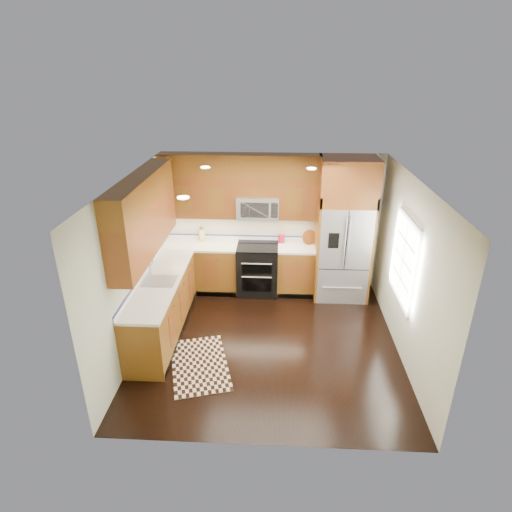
# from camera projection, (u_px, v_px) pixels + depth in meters

# --- Properties ---
(ground) EXTENTS (4.00, 4.00, 0.00)m
(ground) POSITION_uv_depth(u_px,v_px,m) (268.00, 342.00, 6.76)
(ground) COLOR black
(ground) RESTS_ON ground
(wall_back) EXTENTS (4.00, 0.02, 2.60)m
(wall_back) POSITION_uv_depth(u_px,v_px,m) (272.00, 222.00, 8.04)
(wall_back) COLOR #B7BEAB
(wall_back) RESTS_ON ground
(wall_left) EXTENTS (0.02, 4.00, 2.60)m
(wall_left) POSITION_uv_depth(u_px,v_px,m) (134.00, 265.00, 6.32)
(wall_left) COLOR #B7BEAB
(wall_left) RESTS_ON ground
(wall_right) EXTENTS (0.02, 4.00, 2.60)m
(wall_right) POSITION_uv_depth(u_px,v_px,m) (408.00, 272.00, 6.12)
(wall_right) COLOR #B7BEAB
(wall_right) RESTS_ON ground
(window) EXTENTS (0.04, 1.10, 1.30)m
(window) POSITION_uv_depth(u_px,v_px,m) (404.00, 260.00, 6.26)
(window) COLOR white
(window) RESTS_ON ground
(base_cabinets) EXTENTS (2.85, 3.00, 0.90)m
(base_cabinets) POSITION_uv_depth(u_px,v_px,m) (199.00, 288.00, 7.45)
(base_cabinets) COLOR brown
(base_cabinets) RESTS_ON ground
(countertop) EXTENTS (2.86, 3.01, 0.04)m
(countertop) POSITION_uv_depth(u_px,v_px,m) (207.00, 261.00, 7.35)
(countertop) COLOR silver
(countertop) RESTS_ON base_cabinets
(upper_cabinets) EXTENTS (2.85, 3.00, 1.15)m
(upper_cabinets) POSITION_uv_depth(u_px,v_px,m) (201.00, 198.00, 6.97)
(upper_cabinets) COLOR brown
(upper_cabinets) RESTS_ON ground
(range) EXTENTS (0.76, 0.67, 0.95)m
(range) POSITION_uv_depth(u_px,v_px,m) (257.00, 269.00, 8.09)
(range) COLOR black
(range) RESTS_ON ground
(microwave) EXTENTS (0.76, 0.40, 0.42)m
(microwave) POSITION_uv_depth(u_px,v_px,m) (258.00, 207.00, 7.72)
(microwave) COLOR #B2B2B7
(microwave) RESTS_ON ground
(refrigerator) EXTENTS (0.98, 0.75, 2.60)m
(refrigerator) POSITION_uv_depth(u_px,v_px,m) (344.00, 230.00, 7.64)
(refrigerator) COLOR #B2B2B7
(refrigerator) RESTS_ON ground
(sink_faucet) EXTENTS (0.54, 0.44, 0.37)m
(sink_faucet) POSITION_uv_depth(u_px,v_px,m) (158.00, 277.00, 6.64)
(sink_faucet) COLOR #B2B2B7
(sink_faucet) RESTS_ON countertop
(rug) EXTENTS (1.11, 1.48, 0.01)m
(rug) POSITION_uv_depth(u_px,v_px,m) (200.00, 364.00, 6.26)
(rug) COLOR black
(rug) RESTS_ON ground
(knife_block) EXTENTS (0.14, 0.16, 0.27)m
(knife_block) POSITION_uv_depth(u_px,v_px,m) (202.00, 235.00, 8.14)
(knife_block) COLOR tan
(knife_block) RESTS_ON countertop
(utensil_crock) EXTENTS (0.15, 0.15, 0.33)m
(utensil_crock) POSITION_uv_depth(u_px,v_px,m) (281.00, 237.00, 8.02)
(utensil_crock) COLOR maroon
(utensil_crock) RESTS_ON countertop
(cutting_board) EXTENTS (0.35, 0.35, 0.02)m
(cutting_board) POSITION_uv_depth(u_px,v_px,m) (309.00, 244.00, 7.99)
(cutting_board) COLOR brown
(cutting_board) RESTS_ON countertop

